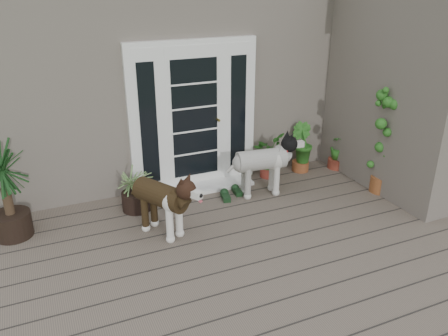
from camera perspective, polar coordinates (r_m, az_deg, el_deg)
name	(u,v)px	position (r m, az deg, el deg)	size (l,w,h in m)	color
deck	(279,261)	(5.29, 7.01, -11.57)	(6.20, 4.60, 0.12)	#6B5B4C
house_main	(165,66)	(8.41, -7.49, 12.68)	(7.40, 4.00, 3.10)	#665E54
house_wing	(420,88)	(7.23, 23.52, 9.27)	(1.60, 2.40, 3.10)	#665E54
door_unit	(194,116)	(6.53, -3.82, 6.56)	(1.90, 0.14, 2.15)	white
door_step	(200,187)	(6.73, -3.00, -2.47)	(1.60, 0.40, 0.05)	white
brindle_dog	(161,205)	(5.50, -7.91, -4.71)	(0.40, 0.92, 0.77)	#3A2915
white_dog	(261,169)	(6.45, 4.70, -0.15)	(0.40, 0.94, 0.79)	silver
spider_plant	(135,187)	(6.13, -11.15, -2.31)	(0.65, 0.65, 0.69)	#76985D
yucca	(6,191)	(5.88, -25.87, -2.62)	(0.84, 0.84, 1.22)	black
herb_a	(268,158)	(7.06, 5.62, 1.25)	(0.49, 0.49, 0.63)	#1C631C
herb_b	(301,154)	(7.36, 9.73, 1.78)	(0.39, 0.39, 0.58)	#225A19
herb_c	(338,154)	(7.62, 14.18, 1.70)	(0.31, 0.31, 0.48)	#285618
sapling	(388,137)	(6.75, 20.03, 3.72)	(0.50, 0.50, 1.70)	#26641C
clog_left	(237,191)	(6.59, 1.65, -2.87)	(0.13, 0.29, 0.09)	black
clog_right	(226,196)	(6.43, 0.19, -3.53)	(0.15, 0.31, 0.09)	black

